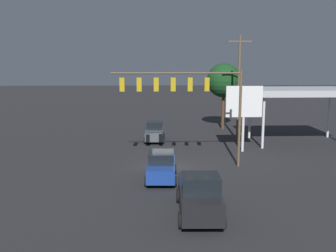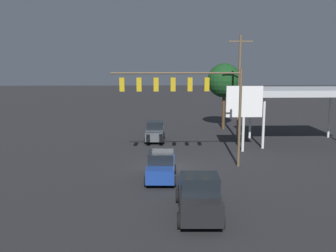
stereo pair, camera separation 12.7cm
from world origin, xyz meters
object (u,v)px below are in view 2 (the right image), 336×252
pickup_parked (198,195)px  sedan_far (161,166)px  traffic_signal_assembly (184,91)px  hatchback_crossing (155,132)px  street_tree (224,81)px  price_sign (244,104)px  utility_pole (239,86)px

pickup_parked → sedan_far: 6.32m
traffic_signal_assembly → hatchback_crossing: (2.15, -9.40, -4.82)m
traffic_signal_assembly → street_tree: bearing=-110.4°
pickup_parked → street_tree: bearing=168.9°
traffic_signal_assembly → hatchback_crossing: bearing=-77.1°
hatchback_crossing → street_tree: 11.49m
sedan_far → street_tree: bearing=161.0°
price_sign → hatchback_crossing: size_ratio=1.50×
price_sign → hatchback_crossing: (7.80, -4.63, -3.30)m
hatchback_crossing → sedan_far: (-0.41, 12.50, 0.00)m
utility_pole → sedan_far: bearing=58.1°
traffic_signal_assembly → utility_pole: (-6.29, -9.78, -0.25)m
utility_pole → sedan_far: (8.03, 12.88, -4.57)m
pickup_parked → hatchback_crossing: 18.69m
hatchback_crossing → street_tree: size_ratio=0.50×
utility_pole → traffic_signal_assembly: bearing=57.3°
utility_pole → hatchback_crossing: 9.61m
traffic_signal_assembly → utility_pole: size_ratio=0.92×
price_sign → sedan_far: price_sign is taller
pickup_parked → hatchback_crossing: size_ratio=1.36×
traffic_signal_assembly → street_tree: 17.08m
hatchback_crossing → pickup_parked: bearing=9.7°
pickup_parked → utility_pole: bearing=163.9°
sedan_far → utility_pole: bearing=151.0°
utility_pole → hatchback_crossing: size_ratio=2.70×
traffic_signal_assembly → pickup_parked: size_ratio=1.83×
price_sign → hatchback_crossing: bearing=-30.7°
price_sign → street_tree: bearing=-91.5°
traffic_signal_assembly → price_sign: bearing=-139.8°
traffic_signal_assembly → hatchback_crossing: size_ratio=2.48×
sedan_far → street_tree: size_ratio=0.58×
traffic_signal_assembly → pickup_parked: bearing=90.5°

